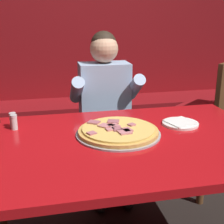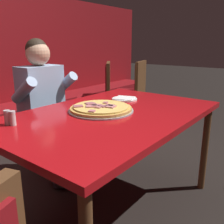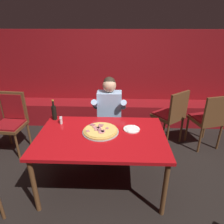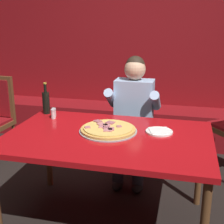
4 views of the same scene
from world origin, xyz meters
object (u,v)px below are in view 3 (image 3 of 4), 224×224
Objects in this scene: plate_white_paper at (132,129)px; shaker_red_pepper_flakes at (61,120)px; main_dining_table at (101,140)px; diner_seated_blue_shirt at (109,114)px; pizza at (100,131)px; dining_chair_far_right at (209,117)px; dining_chair_near_right at (172,113)px; dining_chair_side_aisle at (11,118)px; beer_bottle at (54,112)px; shaker_black_pepper at (61,121)px.

shaker_red_pepper_flakes is at bearing 170.24° from plate_white_paper.
main_dining_table is 1.23× the size of diner_seated_blue_shirt.
pizza is 0.46× the size of dining_chair_far_right.
dining_chair_near_right is (-0.59, 0.13, 0.01)m from dining_chair_far_right.
dining_chair_near_right is at bearing 16.30° from diner_seated_blue_shirt.
diner_seated_blue_shirt is at bearing 35.59° from shaker_red_pepper_flakes.
shaker_red_pepper_flakes is (-0.58, 0.31, 0.11)m from main_dining_table.
diner_seated_blue_shirt is 1.29× the size of dining_chair_far_right.
diner_seated_blue_shirt reaches higher than dining_chair_side_aisle.
plate_white_paper is 0.21× the size of dining_chair_side_aisle.
dining_chair_near_right is at bearing 41.34° from pizza.
main_dining_table is 0.12m from pizza.
dining_chair_far_right is at bearing 12.75° from beer_bottle.
dining_chair_side_aisle is (-1.94, 0.65, -0.20)m from plate_white_paper.
diner_seated_blue_shirt is (0.75, 0.36, -0.18)m from beer_bottle.
dining_chair_far_right reaches higher than shaker_black_pepper.
diner_seated_blue_shirt is at bearing 83.87° from pizza.
dining_chair_near_right is at bearing 167.83° from dining_chair_far_right.
beer_bottle is 0.17m from shaker_red_pepper_flakes.
beer_bottle is 1.00m from dining_chair_side_aisle.
shaker_black_pepper is 1.00× the size of shaker_red_pepper_flakes.
plate_white_paper is at bearing -13.56° from beer_bottle.
dining_chair_far_right reaches higher than plate_white_paper.
plate_white_paper is 1.21m from dining_chair_near_right.
main_dining_table is 1.57× the size of dining_chair_near_right.
dining_chair_far_right is (2.28, 0.68, -0.23)m from shaker_black_pepper.
main_dining_table is 0.77m from diner_seated_blue_shirt.
beer_bottle is 3.40× the size of shaker_red_pepper_flakes.
pizza is at bearing -25.11° from dining_chair_side_aisle.
beer_bottle is 0.20m from shaker_black_pepper.
main_dining_table is 18.18× the size of shaker_black_pepper.
shaker_black_pepper is 1.89m from dining_chair_near_right.
dining_chair_far_right is at bearing 28.99° from main_dining_table.
main_dining_table is at bearing -27.06° from dining_chair_side_aisle.
main_dining_table is 1.58× the size of dining_chair_far_right.
pizza is 0.36× the size of diner_seated_blue_shirt.
plate_white_paper is at bearing -9.76° from shaker_red_pepper_flakes.
beer_bottle is at bearing 153.83° from pizza.
diner_seated_blue_shirt is (-0.32, 0.62, -0.08)m from plate_white_paper.
shaker_red_pepper_flakes reaches higher than plate_white_paper.
dining_chair_near_right is (1.07, 0.31, -0.11)m from diner_seated_blue_shirt.
shaker_red_pepper_flakes is at bearing -155.76° from dining_chair_near_right.
diner_seated_blue_shirt is at bearing 38.28° from shaker_black_pepper.
dining_chair_near_right is (1.70, 0.77, -0.22)m from shaker_red_pepper_flakes.
diner_seated_blue_shirt is at bearing -163.70° from dining_chair_near_right.
shaker_black_pepper is at bearing -141.72° from diner_seated_blue_shirt.
plate_white_paper is at bearing 10.74° from pizza.
pizza is 5.30× the size of shaker_red_pepper_flakes.
diner_seated_blue_shirt reaches higher than dining_chair_near_right.
pizza is 0.46× the size of dining_chair_near_right.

